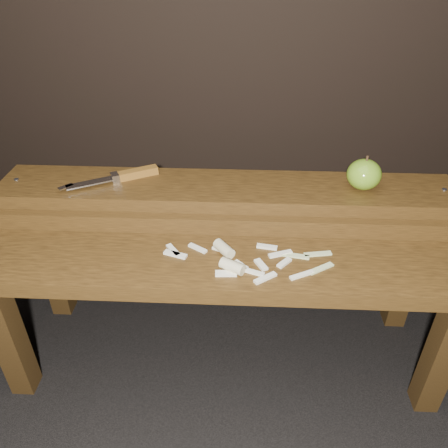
{
  "coord_description": "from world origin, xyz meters",
  "views": [
    {
      "loc": [
        0.04,
        -0.83,
        1.05
      ],
      "look_at": [
        0.0,
        0.06,
        0.45
      ],
      "focal_mm": 35.0,
      "sensor_mm": 36.0,
      "label": 1
    }
  ],
  "objects_px": {
    "bench_rear_tier": "(226,213)",
    "apple": "(364,174)",
    "knife": "(126,176)",
    "bench_front_tier": "(221,286)"
  },
  "relations": [
    {
      "from": "bench_rear_tier",
      "to": "apple",
      "type": "distance_m",
      "value": 0.37
    },
    {
      "from": "bench_rear_tier",
      "to": "knife",
      "type": "height_order",
      "value": "knife"
    },
    {
      "from": "bench_rear_tier",
      "to": "apple",
      "type": "relative_size",
      "value": 13.32
    },
    {
      "from": "apple",
      "to": "knife",
      "type": "distance_m",
      "value": 0.62
    },
    {
      "from": "bench_front_tier",
      "to": "bench_rear_tier",
      "type": "height_order",
      "value": "bench_rear_tier"
    },
    {
      "from": "bench_rear_tier",
      "to": "apple",
      "type": "xyz_separation_m",
      "value": [
        0.35,
        0.0,
        0.13
      ]
    },
    {
      "from": "bench_rear_tier",
      "to": "apple",
      "type": "bearing_deg",
      "value": 0.71
    },
    {
      "from": "bench_rear_tier",
      "to": "apple",
      "type": "height_order",
      "value": "apple"
    },
    {
      "from": "bench_front_tier",
      "to": "knife",
      "type": "bearing_deg",
      "value": 137.0
    },
    {
      "from": "bench_front_tier",
      "to": "bench_rear_tier",
      "type": "bearing_deg",
      "value": 90.0
    }
  ]
}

